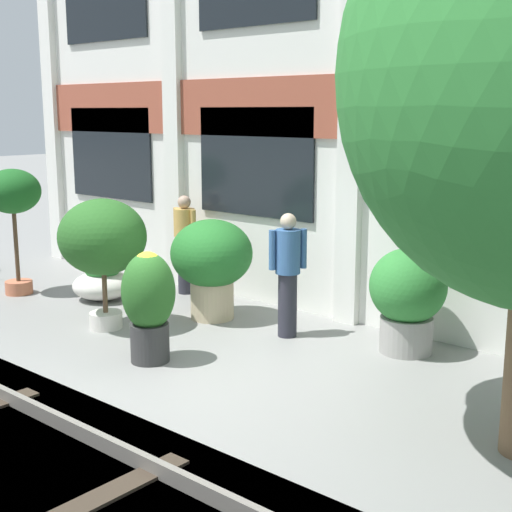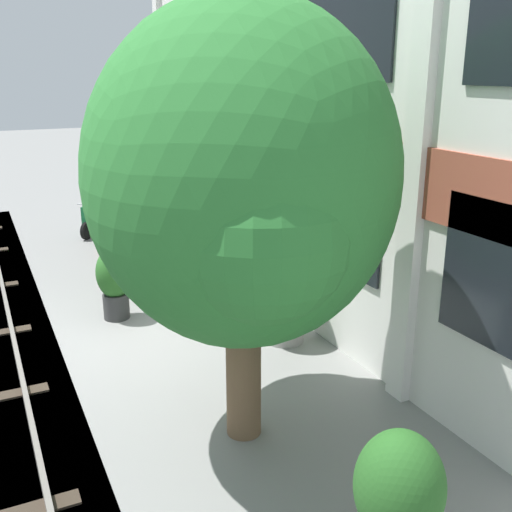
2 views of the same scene
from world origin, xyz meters
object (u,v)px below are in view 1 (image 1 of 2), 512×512
(potted_plant_tall_urn, at_px, (103,239))
(potted_plant_fluted_column, at_px, (408,295))
(potted_plant_low_pan, at_px, (13,198))
(resident_by_doorway, at_px, (185,241))
(potted_plant_stone_basin, at_px, (149,299))
(potted_plant_wide_bowl, at_px, (103,277))
(resident_watching_tracks, at_px, (288,271))
(potted_plant_ribbed_drum, at_px, (212,260))

(potted_plant_tall_urn, relative_size, potted_plant_fluted_column, 1.37)
(potted_plant_low_pan, xyz_separation_m, potted_plant_tall_urn, (2.71, -0.25, -0.34))
(potted_plant_tall_urn, height_order, potted_plant_fluted_column, potted_plant_tall_urn)
(resident_by_doorway, bearing_deg, potted_plant_stone_basin, 41.96)
(potted_plant_stone_basin, xyz_separation_m, potted_plant_wide_bowl, (-2.86, 1.47, -0.43))
(potted_plant_low_pan, relative_size, potted_plant_stone_basin, 1.53)
(potted_plant_stone_basin, height_order, resident_watching_tracks, resident_watching_tracks)
(resident_by_doorway, height_order, resident_watching_tracks, resident_watching_tracks)
(potted_plant_stone_basin, distance_m, potted_plant_wide_bowl, 3.25)
(potted_plant_ribbed_drum, height_order, resident_watching_tracks, resident_watching_tracks)
(resident_by_doorway, distance_m, resident_watching_tracks, 2.87)
(potted_plant_tall_urn, height_order, resident_watching_tracks, potted_plant_tall_urn)
(potted_plant_stone_basin, relative_size, resident_by_doorway, 0.83)
(resident_by_doorway, xyz_separation_m, resident_watching_tracks, (2.78, -0.73, 0.02))
(potted_plant_tall_urn, bearing_deg, potted_plant_stone_basin, -17.97)
(potted_plant_stone_basin, relative_size, resident_watching_tracks, 0.81)
(potted_plant_stone_basin, relative_size, potted_plant_tall_urn, 0.75)
(potted_plant_wide_bowl, bearing_deg, potted_plant_stone_basin, -27.12)
(potted_plant_wide_bowl, bearing_deg, potted_plant_fluted_column, 10.11)
(potted_plant_ribbed_drum, distance_m, potted_plant_wide_bowl, 2.23)
(potted_plant_stone_basin, height_order, resident_by_doorway, resident_by_doorway)
(potted_plant_fluted_column, xyz_separation_m, resident_by_doorway, (-4.34, 0.26, 0.14))
(potted_plant_low_pan, distance_m, potted_plant_ribbed_drum, 3.74)
(potted_plant_low_pan, relative_size, potted_plant_ribbed_drum, 1.42)
(potted_plant_stone_basin, relative_size, potted_plant_wide_bowl, 1.40)
(potted_plant_wide_bowl, xyz_separation_m, potted_plant_fluted_column, (5.08, 0.91, 0.39))
(potted_plant_low_pan, xyz_separation_m, potted_plant_ribbed_drum, (3.50, 1.10, -0.73))
(potted_plant_ribbed_drum, distance_m, potted_plant_tall_urn, 1.62)
(potted_plant_tall_urn, xyz_separation_m, potted_plant_wide_bowl, (-1.34, 0.97, -0.92))
(potted_plant_fluted_column, bearing_deg, potted_plant_stone_basin, -133.07)
(potted_plant_ribbed_drum, height_order, potted_plant_fluted_column, potted_plant_ribbed_drum)
(potted_plant_tall_urn, xyz_separation_m, potted_plant_fluted_column, (3.74, 1.88, -0.53))
(potted_plant_wide_bowl, relative_size, resident_by_doorway, 0.59)
(potted_plant_low_pan, bearing_deg, potted_plant_wide_bowl, 27.83)
(potted_plant_fluted_column, bearing_deg, potted_plant_wide_bowl, -169.89)
(potted_plant_fluted_column, distance_m, resident_by_doorway, 4.35)
(potted_plant_stone_basin, height_order, potted_plant_tall_urn, potted_plant_tall_urn)
(potted_plant_stone_basin, xyz_separation_m, potted_plant_ribbed_drum, (-0.73, 1.85, 0.10))
(potted_plant_ribbed_drum, bearing_deg, potted_plant_fluted_column, 10.15)
(potted_plant_wide_bowl, bearing_deg, potted_plant_tall_urn, -35.97)
(resident_watching_tracks, bearing_deg, resident_by_doorway, -159.78)
(potted_plant_low_pan, bearing_deg, potted_plant_stone_basin, -10.01)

